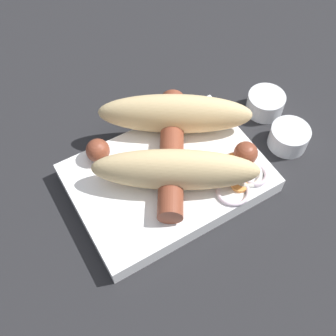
# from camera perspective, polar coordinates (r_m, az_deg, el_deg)

# --- Properties ---
(ground_plane) EXTENTS (3.00, 3.00, 0.00)m
(ground_plane) POSITION_cam_1_polar(r_m,az_deg,el_deg) (0.52, 0.00, -2.09)
(ground_plane) COLOR #232326
(food_tray) EXTENTS (0.23, 0.16, 0.02)m
(food_tray) POSITION_cam_1_polar(r_m,az_deg,el_deg) (0.51, 0.00, -1.38)
(food_tray) COLOR white
(food_tray) RESTS_ON ground_plane
(bread_roll) EXTENTS (0.23, 0.21, 0.06)m
(bread_roll) POSITION_cam_1_polar(r_m,az_deg,el_deg) (0.50, 0.90, 3.69)
(bread_roll) COLOR #DBBC84
(bread_roll) RESTS_ON food_tray
(sausage) EXTENTS (0.18, 0.17, 0.03)m
(sausage) POSITION_cam_1_polar(r_m,az_deg,el_deg) (0.50, 0.49, 2.20)
(sausage) COLOR brown
(sausage) RESTS_ON food_tray
(pickled_veggies) EXTENTS (0.07, 0.07, 0.01)m
(pickled_veggies) POSITION_cam_1_polar(r_m,az_deg,el_deg) (0.50, 9.61, -1.26)
(pickled_veggies) COLOR orange
(pickled_veggies) RESTS_ON food_tray
(condiment_cup_near) EXTENTS (0.05, 0.05, 0.03)m
(condiment_cup_near) POSITION_cam_1_polar(r_m,az_deg,el_deg) (0.57, 16.02, 3.95)
(condiment_cup_near) COLOR silver
(condiment_cup_near) RESTS_ON ground_plane
(condiment_cup_far) EXTENTS (0.05, 0.05, 0.03)m
(condiment_cup_far) POSITION_cam_1_polar(r_m,az_deg,el_deg) (0.60, 13.02, 8.42)
(condiment_cup_far) COLOR silver
(condiment_cup_far) RESTS_ON ground_plane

